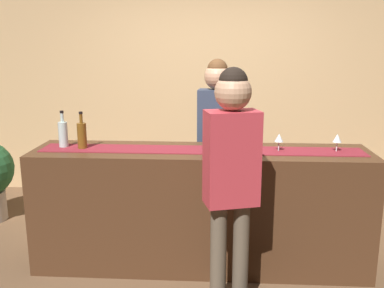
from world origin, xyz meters
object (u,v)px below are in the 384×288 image
object	(u,v)px
wine_bottle_clear	(63,134)
bartender	(217,130)
wine_bottle_amber	(82,135)
wine_glass_near_customer	(337,139)
wine_bottle_green	(214,137)
customer_sipping	(231,167)
wine_glass_mid_counter	(279,138)

from	to	relation	value
wine_bottle_clear	bartender	size ratio (longest dim) A/B	0.18
wine_bottle_amber	wine_glass_near_customer	world-z (taller)	wine_bottle_amber
wine_bottle_green	wine_bottle_amber	distance (m)	1.06
wine_bottle_clear	wine_bottle_amber	distance (m)	0.17
customer_sipping	wine_bottle_green	bearing A→B (deg)	85.29
wine_bottle_green	wine_bottle_amber	size ratio (longest dim) A/B	1.00
wine_bottle_amber	wine_glass_mid_counter	xyz separation A→B (m)	(1.57, 0.01, -0.01)
wine_bottle_amber	customer_sipping	distance (m)	1.34
wine_bottle_amber	wine_bottle_green	bearing A→B (deg)	0.05
wine_bottle_clear	customer_sipping	bearing A→B (deg)	-26.50
wine_bottle_amber	wine_glass_near_customer	xyz separation A→B (m)	(2.02, 0.02, -0.01)
wine_bottle_amber	wine_glass_mid_counter	world-z (taller)	wine_bottle_amber
wine_bottle_clear	customer_sipping	size ratio (longest dim) A/B	0.18
wine_glass_near_customer	wine_glass_mid_counter	bearing A→B (deg)	-178.54
wine_bottle_green	wine_glass_near_customer	size ratio (longest dim) A/B	2.10
wine_bottle_clear	wine_bottle_amber	world-z (taller)	same
wine_glass_near_customer	bartender	xyz separation A→B (m)	(-0.94, 0.57, -0.05)
wine_bottle_amber	wine_bottle_clear	bearing A→B (deg)	167.05
wine_glass_mid_counter	bartender	bearing A→B (deg)	130.25
wine_bottle_amber	customer_sipping	bearing A→B (deg)	-28.23
wine_glass_near_customer	bartender	world-z (taller)	bartender
wine_bottle_amber	wine_glass_near_customer	size ratio (longest dim) A/B	2.10
wine_glass_mid_counter	bartender	distance (m)	0.76
wine_bottle_clear	wine_glass_near_customer	bearing A→B (deg)	-0.54
wine_glass_mid_counter	customer_sipping	distance (m)	0.75
wine_bottle_amber	wine_glass_mid_counter	size ratio (longest dim) A/B	2.10
wine_bottle_green	wine_glass_mid_counter	xyz separation A→B (m)	(0.51, 0.01, -0.01)
wine_glass_near_customer	wine_glass_mid_counter	distance (m)	0.45
wine_glass_near_customer	bartender	size ratio (longest dim) A/B	0.09
wine_bottle_clear	wine_bottle_green	bearing A→B (deg)	-1.76
wine_bottle_clear	wine_glass_near_customer	size ratio (longest dim) A/B	2.10
wine_bottle_amber	customer_sipping	world-z (taller)	customer_sipping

